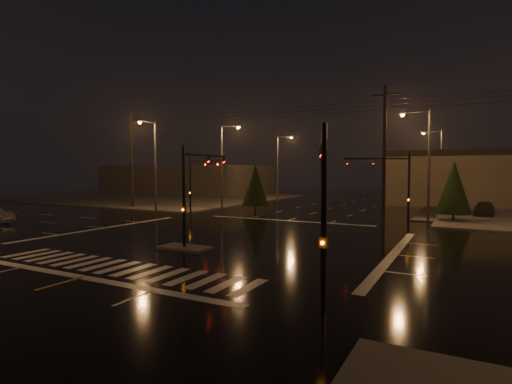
% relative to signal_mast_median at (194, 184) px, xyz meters
% --- Properties ---
extents(ground, '(140.00, 140.00, 0.00)m').
position_rel_signal_mast_median_xyz_m(ground, '(-0.00, 3.07, -3.75)').
color(ground, black).
rests_on(ground, ground).
extents(sidewalk_nw, '(36.00, 36.00, 0.12)m').
position_rel_signal_mast_median_xyz_m(sidewalk_nw, '(-30.00, 33.07, -3.69)').
color(sidewalk_nw, '#4B4943').
rests_on(sidewalk_nw, ground).
extents(median_island, '(3.00, 1.60, 0.15)m').
position_rel_signal_mast_median_xyz_m(median_island, '(-0.00, -0.93, -3.68)').
color(median_island, '#4B4943').
rests_on(median_island, ground).
extents(crosswalk, '(15.00, 2.60, 0.01)m').
position_rel_signal_mast_median_xyz_m(crosswalk, '(-0.00, -5.93, -3.75)').
color(crosswalk, beige).
rests_on(crosswalk, ground).
extents(stop_bar_near, '(16.00, 0.50, 0.01)m').
position_rel_signal_mast_median_xyz_m(stop_bar_near, '(-0.00, -7.93, -3.75)').
color(stop_bar_near, beige).
rests_on(stop_bar_near, ground).
extents(stop_bar_far, '(16.00, 0.50, 0.01)m').
position_rel_signal_mast_median_xyz_m(stop_bar_far, '(-0.00, 14.07, -3.75)').
color(stop_bar_far, beige).
rests_on(stop_bar_far, ground).
extents(commercial_block, '(30.00, 18.00, 5.60)m').
position_rel_signal_mast_median_xyz_m(commercial_block, '(-35.00, 45.07, -0.95)').
color(commercial_block, '#3B3634').
rests_on(commercial_block, ground).
extents(signal_mast_median, '(0.25, 4.59, 6.00)m').
position_rel_signal_mast_median_xyz_m(signal_mast_median, '(0.00, 0.00, 0.00)').
color(signal_mast_median, black).
rests_on(signal_mast_median, ground).
extents(signal_mast_ne, '(4.84, 1.86, 6.00)m').
position_rel_signal_mast_median_xyz_m(signal_mast_ne, '(9.50, 13.21, 0.04)').
color(signal_mast_ne, black).
rests_on(signal_mast_ne, ground).
extents(signal_mast_nw, '(4.84, 1.86, 6.00)m').
position_rel_signal_mast_median_xyz_m(signal_mast_nw, '(-9.50, 13.21, 0.04)').
color(signal_mast_nw, black).
rests_on(signal_mast_nw, ground).
extents(signal_mast_se, '(1.55, 3.87, 6.00)m').
position_rel_signal_mast_median_xyz_m(signal_mast_se, '(10.23, -6.68, -0.04)').
color(signal_mast_se, black).
rests_on(signal_mast_se, ground).
extents(streetlight_1, '(2.77, 0.32, 10.00)m').
position_rel_signal_mast_median_xyz_m(streetlight_1, '(-11.18, 21.07, 2.05)').
color(streetlight_1, '#38383A').
rests_on(streetlight_1, ground).
extents(streetlight_2, '(2.77, 0.32, 10.00)m').
position_rel_signal_mast_median_xyz_m(streetlight_2, '(-11.18, 37.07, 2.05)').
color(streetlight_2, '#38383A').
rests_on(streetlight_2, ground).
extents(streetlight_3, '(2.77, 0.32, 10.00)m').
position_rel_signal_mast_median_xyz_m(streetlight_3, '(11.18, 19.07, 2.05)').
color(streetlight_3, '#38383A').
rests_on(streetlight_3, ground).
extents(streetlight_4, '(2.77, 0.32, 10.00)m').
position_rel_signal_mast_median_xyz_m(streetlight_4, '(11.18, 39.07, 2.05)').
color(streetlight_4, '#38383A').
rests_on(streetlight_4, ground).
extents(streetlight_5, '(0.32, 2.77, 10.00)m').
position_rel_signal_mast_median_xyz_m(streetlight_5, '(-16.00, 14.26, 2.05)').
color(streetlight_5, '#38383A').
rests_on(streetlight_5, ground).
extents(utility_pole_0, '(2.20, 0.32, 12.00)m').
position_rel_signal_mast_median_xyz_m(utility_pole_0, '(-22.00, 17.07, 2.38)').
color(utility_pole_0, black).
rests_on(utility_pole_0, ground).
extents(utility_pole_1, '(2.20, 0.32, 12.00)m').
position_rel_signal_mast_median_xyz_m(utility_pole_1, '(8.00, 17.07, 2.38)').
color(utility_pole_1, black).
rests_on(utility_pole_1, ground).
extents(conifer_0, '(3.04, 3.04, 5.46)m').
position_rel_signal_mast_median_xyz_m(conifer_0, '(13.47, 20.50, -0.67)').
color(conifer_0, black).
rests_on(conifer_0, ground).
extents(conifer_3, '(2.94, 2.94, 5.30)m').
position_rel_signal_mast_median_xyz_m(conifer_3, '(-6.25, 19.74, -0.75)').
color(conifer_3, black).
rests_on(conifer_3, ground).
extents(car_parked, '(2.19, 4.65, 1.54)m').
position_rel_signal_mast_median_xyz_m(car_parked, '(16.12, 26.65, -2.98)').
color(car_parked, black).
rests_on(car_parked, ground).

